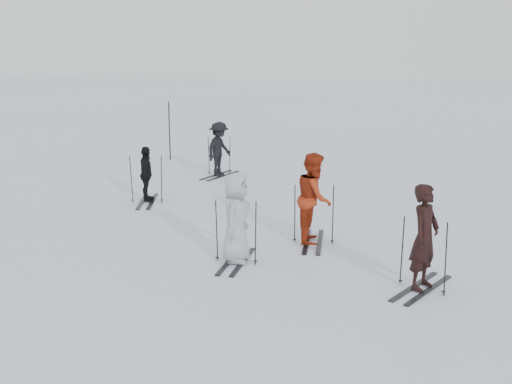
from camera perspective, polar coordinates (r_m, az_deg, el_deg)
ground at (r=13.69m, az=-0.52°, el=-5.04°), size 120.00×120.00×0.00m
skier_near_dark at (r=11.62m, az=14.75°, el=-4.02°), size 0.75×0.82×1.88m
skier_red at (r=13.88m, az=5.19°, el=-0.62°), size 0.76×0.96×1.96m
skier_grey at (r=12.63m, az=-1.80°, el=-2.40°), size 0.66×0.93×1.79m
skier_uphill_left at (r=17.65m, az=-9.73°, el=1.50°), size 0.49×0.92×1.50m
skier_uphill_far at (r=20.82m, az=-3.30°, el=3.79°), size 1.04×1.28×1.73m
skis_near_dark at (r=11.70m, az=14.67°, el=-5.29°), size 2.07×1.80×1.34m
skis_red at (r=13.96m, az=5.16°, el=-1.85°), size 1.86×1.00×1.35m
skis_grey at (r=12.70m, az=-1.79°, el=-3.44°), size 1.88×1.14×1.30m
skis_uphill_left at (r=17.67m, az=-9.72°, el=1.23°), size 1.95×1.23×1.33m
skis_uphill_far at (r=20.85m, az=-3.29°, el=3.27°), size 2.09×1.64×1.35m
piste_marker at (r=23.83m, az=-7.70°, el=5.39°), size 0.05×0.05×2.13m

